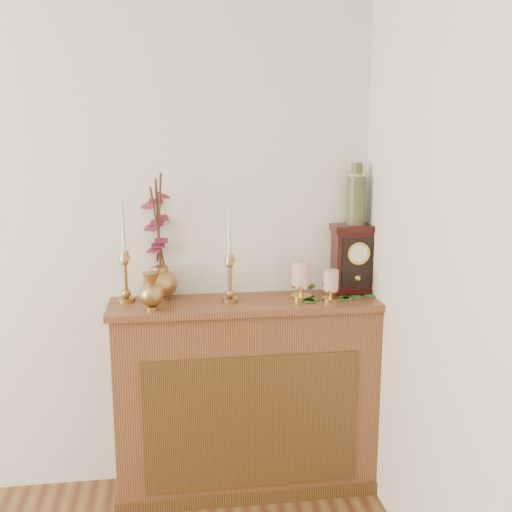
{
  "coord_description": "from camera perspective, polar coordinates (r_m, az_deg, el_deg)",
  "views": [
    {
      "loc": [
        1.08,
        -0.51,
        1.66
      ],
      "look_at": [
        1.44,
        2.05,
        1.15
      ],
      "focal_mm": 42.0,
      "sensor_mm": 36.0,
      "label": 1
    }
  ],
  "objects": [
    {
      "name": "mantel_clock",
      "position": [
        2.88,
        9.33,
        -0.3
      ],
      "size": [
        0.22,
        0.16,
        0.33
      ],
      "rotation": [
        0.0,
        0.0,
        -0.01
      ],
      "color": "black",
      "rests_on": "console_shelf"
    },
    {
      "name": "console_shelf",
      "position": [
        2.9,
        -0.88,
        -13.71
      ],
      "size": [
        1.24,
        0.34,
        0.93
      ],
      "color": "brown",
      "rests_on": "ground"
    },
    {
      "name": "ivy_garland",
      "position": [
        2.82,
        8.04,
        -3.61
      ],
      "size": [
        0.39,
        0.19,
        0.08
      ],
      "rotation": [
        0.0,
        0.0,
        0.39
      ],
      "color": "#2C6125",
      "rests_on": "console_shelf"
    },
    {
      "name": "pillar_candle_left",
      "position": [
        2.75,
        4.34,
        -2.1
      ],
      "size": [
        0.1,
        0.1,
        0.19
      ],
      "rotation": [
        0.0,
        0.0,
        -0.39
      ],
      "color": "gold",
      "rests_on": "console_shelf"
    },
    {
      "name": "candlestick_center",
      "position": [
        2.68,
        -2.51,
        -1.34
      ],
      "size": [
        0.07,
        0.07,
        0.45
      ],
      "rotation": [
        0.0,
        0.0,
        -0.25
      ],
      "color": "tan",
      "rests_on": "console_shelf"
    },
    {
      "name": "ceramic_vase",
      "position": [
        2.84,
        9.51,
        5.57
      ],
      "size": [
        0.09,
        0.09,
        0.29
      ],
      "rotation": [
        0.0,
        0.0,
        -0.01
      ],
      "color": "#183124",
      "rests_on": "mantel_clock"
    },
    {
      "name": "candlestick_left",
      "position": [
        2.74,
        -12.38,
        -1.1
      ],
      "size": [
        0.08,
        0.08,
        0.48
      ],
      "rotation": [
        0.0,
        0.0,
        0.42
      ],
      "color": "tan",
      "rests_on": "console_shelf"
    },
    {
      "name": "pillar_candle_right",
      "position": [
        2.73,
        7.13,
        -2.62
      ],
      "size": [
        0.08,
        0.08,
        0.15
      ],
      "rotation": [
        0.0,
        0.0,
        -0.05
      ],
      "color": "gold",
      "rests_on": "console_shelf"
    },
    {
      "name": "bud_vase",
      "position": [
        2.59,
        -9.93,
        -3.39
      ],
      "size": [
        0.1,
        0.1,
        0.17
      ],
      "rotation": [
        0.0,
        0.0,
        0.25
      ],
      "color": "tan",
      "rests_on": "console_shelf"
    },
    {
      "name": "ginger_jar",
      "position": [
        2.77,
        -9.32,
        1.34
      ],
      "size": [
        0.24,
        0.25,
        0.58
      ],
      "rotation": [
        0.0,
        0.0,
        -0.2
      ],
      "color": "tan",
      "rests_on": "console_shelf"
    }
  ]
}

